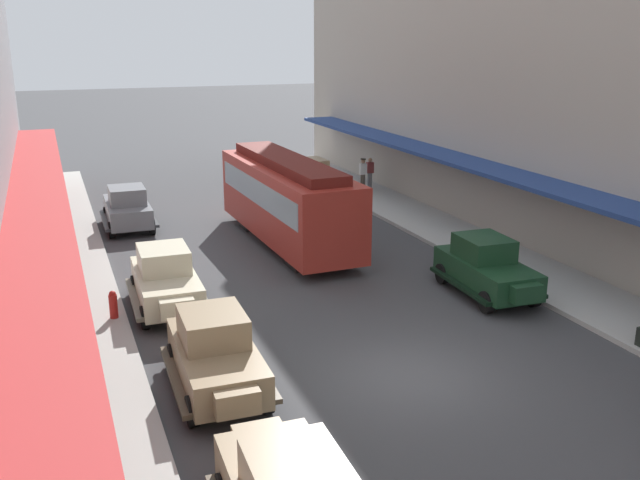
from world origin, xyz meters
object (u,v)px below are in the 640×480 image
object	(u,v)px
pedestrian_2	(363,174)
parked_car_4	(127,207)
pedestrian_1	(61,201)
parked_car_1	(312,177)
pedestrian_3	(370,173)
parked_car_2	(216,352)
parked_car_0	(166,278)
streetcar	(287,197)
fire_hydrant	(113,304)
pedestrian_0	(43,317)
parked_car_6	(486,266)

from	to	relation	value
pedestrian_2	parked_car_4	bearing A→B (deg)	-168.04
pedestrian_1	pedestrian_2	distance (m)	14.83
parked_car_1	pedestrian_3	size ratio (longest dim) A/B	2.63
parked_car_2	parked_car_4	world-z (taller)	same
parked_car_1	pedestrian_2	xyz separation A→B (m)	(2.63, -0.55, 0.07)
parked_car_0	pedestrian_1	distance (m)	11.85
parked_car_0	parked_car_1	xyz separation A→B (m)	(9.59, 12.87, 0.00)
parked_car_2	streetcar	size ratio (longest dim) A/B	0.44
parked_car_4	fire_hydrant	bearing A→B (deg)	-98.87
pedestrian_2	streetcar	bearing A→B (deg)	-132.27
streetcar	pedestrian_1	xyz separation A→B (m)	(-8.18, 6.54, -0.89)
fire_hydrant	pedestrian_1	xyz separation A→B (m)	(-0.98, 12.17, 0.45)
streetcar	pedestrian_3	size ratio (longest dim) A/B	5.89
parked_car_1	fire_hydrant	distance (m)	17.53
fire_hydrant	pedestrian_0	xyz separation A→B (m)	(-1.85, -1.45, 0.45)
parked_car_1	parked_car_2	bearing A→B (deg)	-116.96
parked_car_6	pedestrian_3	bearing A→B (deg)	78.44
parked_car_4	streetcar	xyz separation A→B (m)	(5.58, -4.71, 0.96)
parked_car_0	pedestrian_3	xyz separation A→B (m)	(12.73, 12.56, 0.05)
parked_car_0	pedestrian_2	xyz separation A→B (m)	(12.21, 12.32, 0.07)
parked_car_4	pedestrian_1	distance (m)	3.18
fire_hydrant	pedestrian_0	bearing A→B (deg)	-141.94
streetcar	pedestrian_1	bearing A→B (deg)	141.35
parked_car_0	fire_hydrant	xyz separation A→B (m)	(-1.61, -0.61, -0.38)
parked_car_0	pedestrian_2	size ratio (longest dim) A/B	2.57
parked_car_1	pedestrian_1	world-z (taller)	parked_car_1
parked_car_1	fire_hydrant	xyz separation A→B (m)	(-11.20, -13.47, -0.38)
streetcar	pedestrian_0	bearing A→B (deg)	-141.96
pedestrian_0	pedestrian_2	size ratio (longest dim) A/B	1.00
parked_car_0	parked_car_2	distance (m)	5.54
pedestrian_1	streetcar	bearing A→B (deg)	-38.65
pedestrian_1	pedestrian_2	world-z (taller)	same
streetcar	pedestrian_0	world-z (taller)	streetcar
parked_car_6	fire_hydrant	bearing A→B (deg)	170.24
fire_hydrant	pedestrian_0	size ratio (longest dim) A/B	0.49
streetcar	pedestrian_3	xyz separation A→B (m)	(7.14, 7.53, -0.91)
parked_car_6	streetcar	world-z (taller)	streetcar
pedestrian_2	pedestrian_3	xyz separation A→B (m)	(0.51, 0.24, -0.02)
pedestrian_1	parked_car_0	bearing A→B (deg)	-77.35
fire_hydrant	pedestrian_3	size ratio (longest dim) A/B	0.50
parked_car_2	streetcar	bearing A→B (deg)	63.10
pedestrian_2	pedestrian_3	distance (m)	0.57
parked_car_6	parked_car_1	bearing A→B (deg)	90.19
parked_car_2	pedestrian_3	xyz separation A→B (m)	(12.50, 18.10, 0.05)
parked_car_2	fire_hydrant	bearing A→B (deg)	110.41
pedestrian_0	pedestrian_1	world-z (taller)	same
parked_car_2	pedestrian_3	size ratio (longest dim) A/B	2.62
parked_car_2	pedestrian_2	bearing A→B (deg)	56.12
parked_car_4	pedestrian_2	xyz separation A→B (m)	(12.21, 2.59, 0.07)
parked_car_0	streetcar	bearing A→B (deg)	41.98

